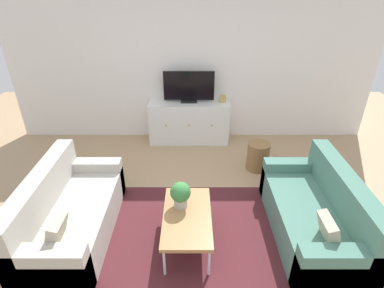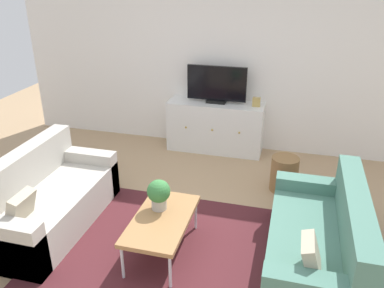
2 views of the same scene
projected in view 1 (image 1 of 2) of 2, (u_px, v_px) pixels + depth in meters
name	position (u px, v px, depth m)	size (l,w,h in m)	color
ground_plane	(192.00, 228.00, 3.66)	(10.00, 10.00, 0.00)	tan
wall_back	(192.00, 64.00, 5.25)	(6.40, 0.12, 2.70)	white
area_rug	(192.00, 237.00, 3.53)	(2.50, 1.90, 0.01)	#4C1E23
couch_left_side	(66.00, 216.00, 3.43)	(0.80, 1.66, 0.83)	#B2ADA3
couch_right_side	(318.00, 216.00, 3.44)	(0.80, 1.66, 0.83)	#4C7A6B
coffee_table	(187.00, 217.00, 3.30)	(0.53, 0.96, 0.40)	#A37547
potted_plant	(180.00, 194.00, 3.33)	(0.23, 0.23, 0.31)	#B7B2A8
tv_console	(189.00, 122.00, 5.47)	(1.42, 0.47, 0.75)	white
flat_screen_tv	(188.00, 87.00, 5.18)	(0.87, 0.16, 0.54)	black
mantel_clock	(222.00, 99.00, 5.26)	(0.11, 0.07, 0.13)	tan
wicker_basket	(257.00, 156.00, 4.71)	(0.34, 0.34, 0.45)	olive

